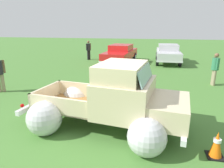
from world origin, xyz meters
TOP-DOWN VIEW (x-y plane):
  - ground_plane at (0.00, 0.00)m, footprint 80.00×80.00m
  - vintage_pickup_truck at (0.38, -0.06)m, footprint 4.84×3.27m
  - show_car_0 at (-1.09, 10.23)m, footprint 2.34×4.85m
  - show_car_1 at (2.57, 11.17)m, footprint 1.84×4.38m
  - spectator_0 at (4.39, 5.14)m, footprint 0.36×0.53m
  - spectator_2 at (-4.03, 11.29)m, footprint 0.46×0.50m
  - lane_cone_0 at (-0.81, 2.06)m, footprint 0.36×0.36m
  - lane_cone_1 at (2.85, -0.94)m, footprint 0.36×0.36m

SIDE VIEW (x-z plane):
  - ground_plane at x=0.00m, z-range 0.00..0.00m
  - lane_cone_0 at x=-0.81m, z-range 0.00..0.63m
  - lane_cone_1 at x=2.85m, z-range 0.00..0.63m
  - vintage_pickup_truck at x=0.38m, z-range -0.22..1.74m
  - show_car_1 at x=2.57m, z-range 0.07..1.50m
  - show_car_0 at x=-1.09m, z-range 0.07..1.50m
  - spectator_0 at x=4.39m, z-range 0.11..1.70m
  - spectator_2 at x=-4.03m, z-range 0.11..1.73m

